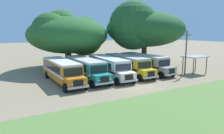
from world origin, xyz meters
TOP-DOWN VIEW (x-y plane):
  - ground_plane at (0.00, 0.00)m, footprint 220.00×220.00m
  - foreground_grass_strip at (0.00, -9.28)m, footprint 80.00×11.41m
  - parked_bus_slot_0 at (-6.68, 6.22)m, footprint 2.70×10.84m
  - parked_bus_slot_1 at (-3.42, 6.33)m, footprint 2.73×10.85m
  - parked_bus_slot_2 at (0.06, 5.84)m, footprint 3.37×10.94m
  - parked_bus_slot_3 at (3.38, 6.06)m, footprint 2.87×10.86m
  - parked_bus_slot_4 at (6.79, 6.11)m, footprint 3.00×10.88m
  - broad_shade_tree at (-2.20, 16.67)m, footprint 14.33×14.48m
  - secondary_tree at (10.93, 12.26)m, footprint 14.98×15.49m
  - utility_pole at (10.55, 1.13)m, footprint 1.80×0.20m
  - waiting_shelter at (12.87, 1.28)m, footprint 3.60×2.60m

SIDE VIEW (x-z plane):
  - ground_plane at x=0.00m, z-range 0.00..0.00m
  - foreground_grass_strip at x=0.00m, z-range 0.00..0.01m
  - parked_bus_slot_0 at x=-6.68m, z-range 0.17..2.99m
  - parked_bus_slot_1 at x=-3.42m, z-range 0.17..2.99m
  - parked_bus_slot_2 at x=0.06m, z-range 0.17..2.99m
  - parked_bus_slot_3 at x=3.38m, z-range 0.17..2.99m
  - parked_bus_slot_4 at x=6.79m, z-range 0.17..2.99m
  - waiting_shelter at x=12.87m, z-range 1.09..3.81m
  - utility_pole at x=10.55m, z-range 0.24..6.83m
  - broad_shade_tree at x=-2.20m, z-range 0.79..11.22m
  - secondary_tree at x=10.93m, z-range 1.20..13.05m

